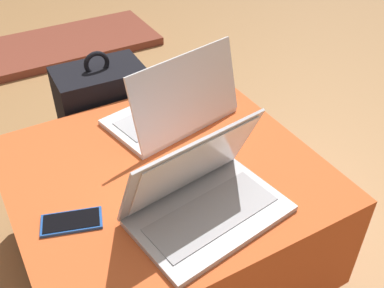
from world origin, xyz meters
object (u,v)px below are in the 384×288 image
object	(u,v)px
cell_phone	(72,222)
backpack	(104,125)
laptop_far	(174,108)
laptop_near	(204,198)

from	to	relation	value
cell_phone	backpack	distance (m)	0.66
laptop_far	backpack	size ratio (longest dim) A/B	0.79
backpack	cell_phone	bearing A→B (deg)	66.40
cell_phone	backpack	world-z (taller)	backpack
cell_phone	backpack	bearing A→B (deg)	-8.26
cell_phone	laptop_far	bearing A→B (deg)	-41.03
laptop_near	backpack	size ratio (longest dim) A/B	0.76
laptop_near	cell_phone	size ratio (longest dim) A/B	2.52
laptop_far	backpack	bearing A→B (deg)	-80.05
laptop_near	backpack	xyz separation A→B (m)	(-0.01, 0.70, -0.22)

